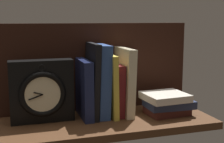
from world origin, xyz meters
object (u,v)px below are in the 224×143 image
at_px(book_navy_bierce, 84,89).
at_px(framed_clock, 42,92).
at_px(book_blue_modern, 101,81).
at_px(book_maroon_dawkins, 116,89).
at_px(book_black_skeptic, 92,80).
at_px(book_cream_twain, 124,81).
at_px(book_stack_side, 167,103).
at_px(book_yellow_seinlanguage, 110,85).

relative_size(book_navy_bierce, framed_clock, 0.97).
bearing_deg(book_blue_modern, book_maroon_dawkins, 0.00).
bearing_deg(book_black_skeptic, framed_clock, -177.72).
height_order(book_maroon_dawkins, book_cream_twain, book_cream_twain).
bearing_deg(book_cream_twain, book_blue_modern, 180.00).
distance_m(book_blue_modern, book_maroon_dawkins, 0.07).
distance_m(book_black_skeptic, book_stack_side, 0.28).
bearing_deg(book_blue_modern, framed_clock, -178.07).
bearing_deg(book_cream_twain, book_black_skeptic, 180.00).
bearing_deg(framed_clock, book_stack_side, -6.76).
xyz_separation_m(book_yellow_seinlanguage, book_cream_twain, (0.06, 0.00, 0.01)).
bearing_deg(book_navy_bierce, book_black_skeptic, 0.00).
height_order(book_black_skeptic, book_yellow_seinlanguage, book_black_skeptic).
distance_m(book_black_skeptic, book_blue_modern, 0.03).
bearing_deg(book_yellow_seinlanguage, book_blue_modern, 180.00).
relative_size(book_black_skeptic, book_stack_side, 1.46).
bearing_deg(book_cream_twain, book_yellow_seinlanguage, 180.00).
xyz_separation_m(book_cream_twain, framed_clock, (-0.29, -0.01, -0.02)).
xyz_separation_m(book_black_skeptic, book_blue_modern, (0.03, 0.00, -0.00)).
bearing_deg(book_black_skeptic, book_yellow_seinlanguage, 0.00).
relative_size(book_blue_modern, framed_clock, 1.22).
relative_size(framed_clock, book_stack_side, 1.17).
distance_m(book_yellow_seinlanguage, framed_clock, 0.24).
relative_size(book_maroon_dawkins, framed_clock, 0.88).
bearing_deg(book_black_skeptic, book_blue_modern, 0.00).
height_order(book_black_skeptic, book_maroon_dawkins, book_black_skeptic).
xyz_separation_m(book_cream_twain, book_stack_side, (0.14, -0.06, -0.08)).
xyz_separation_m(book_black_skeptic, book_maroon_dawkins, (0.09, 0.00, -0.04)).
height_order(book_black_skeptic, book_stack_side, book_black_skeptic).
height_order(book_black_skeptic, book_cream_twain, book_black_skeptic).
relative_size(book_navy_bierce, book_stack_side, 1.14).
relative_size(book_navy_bierce, book_maroon_dawkins, 1.10).
bearing_deg(book_blue_modern, book_black_skeptic, 180.00).
xyz_separation_m(book_navy_bierce, book_cream_twain, (0.15, 0.00, 0.02)).
height_order(book_blue_modern, book_maroon_dawkins, book_blue_modern).
bearing_deg(book_yellow_seinlanguage, book_maroon_dawkins, 0.00).
xyz_separation_m(book_black_skeptic, book_stack_side, (0.26, -0.06, -0.09)).
distance_m(book_yellow_seinlanguage, book_maroon_dawkins, 0.03).
bearing_deg(framed_clock, book_navy_bierce, 2.73).
distance_m(book_cream_twain, framed_clock, 0.29).
bearing_deg(book_cream_twain, book_maroon_dawkins, 180.00).
xyz_separation_m(book_yellow_seinlanguage, framed_clock, (-0.24, -0.01, -0.01)).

